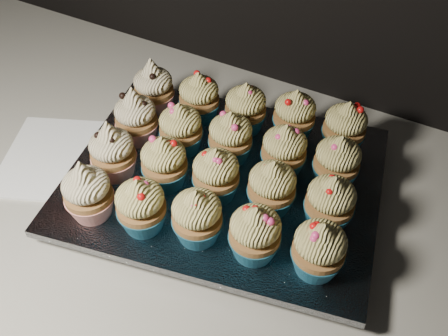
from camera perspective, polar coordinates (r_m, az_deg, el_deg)
worktop at (r=0.70m, az=13.30°, el=-9.91°), size 2.44×0.64×0.04m
napkin at (r=0.81m, az=-17.98°, el=1.12°), size 0.23×0.23×0.00m
baking_tray at (r=0.72m, az=0.00°, el=-2.18°), size 0.44×0.37×0.02m
foil_lining at (r=0.70m, az=0.00°, el=-1.25°), size 0.48×0.41×0.01m
cupcake_0 at (r=0.65m, az=-15.32°, el=-2.65°), size 0.06×0.06×0.10m
cupcake_1 at (r=0.62m, az=-9.47°, el=-4.27°), size 0.06×0.06×0.08m
cupcake_2 at (r=0.60m, az=-3.10°, el=-5.54°), size 0.06×0.06×0.08m
cupcake_3 at (r=0.59m, az=3.56°, el=-7.43°), size 0.06×0.06×0.08m
cupcake_4 at (r=0.58m, az=10.79°, el=-9.09°), size 0.06×0.06×0.08m
cupcake_5 at (r=0.69m, az=-12.62°, el=1.83°), size 0.06×0.06×0.10m
cupcake_6 at (r=0.67m, az=-6.84°, el=0.63°), size 0.06×0.06×0.08m
cupcake_7 at (r=0.65m, az=-0.92°, el=-0.74°), size 0.06×0.06×0.08m
cupcake_8 at (r=0.64m, az=5.48°, el=-2.19°), size 0.06×0.06×0.08m
cupcake_9 at (r=0.63m, az=12.02°, el=-3.86°), size 0.06×0.06×0.08m
cupcake_10 at (r=0.74m, az=-10.04°, el=5.72°), size 0.06×0.06×0.10m
cupcake_11 at (r=0.72m, az=-4.97°, el=4.47°), size 0.06×0.06×0.08m
cupcake_12 at (r=0.70m, az=0.74°, el=3.52°), size 0.06×0.06×0.08m
cupcake_13 at (r=0.68m, az=6.87°, el=2.01°), size 0.06×0.06×0.08m
cupcake_14 at (r=0.68m, az=12.77°, el=0.70°), size 0.06×0.06×0.08m
cupcake_15 at (r=0.79m, az=-8.04°, el=9.05°), size 0.06×0.06×0.10m
cupcake_16 at (r=0.77m, az=-2.85°, el=8.02°), size 0.06×0.06×0.08m
cupcake_17 at (r=0.75m, az=2.47°, el=6.83°), size 0.06×0.06×0.08m
cupcake_18 at (r=0.74m, az=8.05°, el=5.98°), size 0.06×0.06×0.08m
cupcake_19 at (r=0.74m, az=13.62°, el=4.53°), size 0.06×0.06×0.08m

